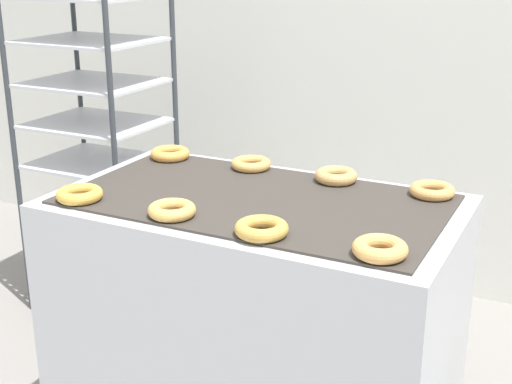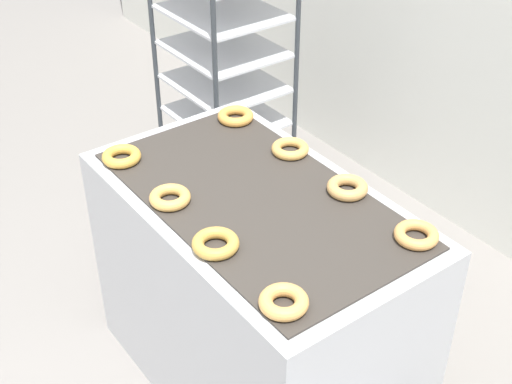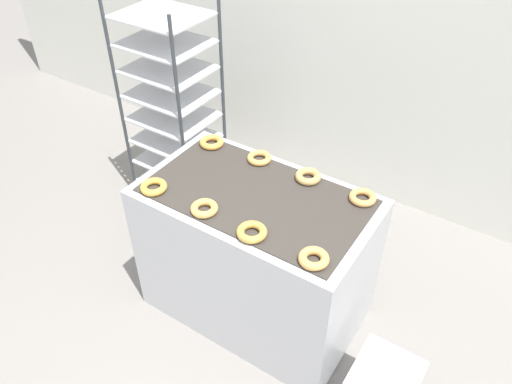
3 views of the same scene
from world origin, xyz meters
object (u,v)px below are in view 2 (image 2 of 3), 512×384
object	(u,v)px
fryer_machine	(256,296)
donut_far_midright	(347,187)
donut_far_midleft	(290,149)
donut_near_right	(284,302)
donut_far_left	(236,116)
donut_near_midleft	(170,197)
donut_far_right	(416,235)
baking_rack_cart	(224,66)
donut_near_left	(121,156)
donut_near_midright	(216,243)

from	to	relation	value
fryer_machine	donut_far_midright	world-z (taller)	donut_far_midright
fryer_machine	donut_far_midleft	world-z (taller)	donut_far_midleft
donut_near_right	donut_far_left	size ratio (longest dim) A/B	0.98
donut_near_midleft	donut_far_right	size ratio (longest dim) A/B	0.99
fryer_machine	donut_near_right	xyz separation A→B (m)	(0.48, -0.26, 0.48)
donut_near_right	donut_far_midleft	bearing A→B (deg)	140.06
donut_far_right	donut_far_left	bearing A→B (deg)	-179.27
donut_far_midright	donut_far_right	distance (m)	0.32
baking_rack_cart	donut_near_left	bearing A→B (deg)	-53.83
donut_far_midright	donut_far_right	bearing A→B (deg)	-0.38
donut_far_midleft	donut_far_right	size ratio (longest dim) A/B	0.99
donut_near_right	donut_near_midleft	bearing A→B (deg)	179.47
baking_rack_cart	donut_far_right	distance (m)	1.67
donut_near_midright	donut_far_left	bearing A→B (deg)	140.59
donut_near_midleft	donut_far_right	distance (m)	0.82
donut_far_left	donut_far_midright	size ratio (longest dim) A/B	1.02
fryer_machine	donut_far_midright	distance (m)	0.57
donut_far_right	donut_near_midright	bearing A→B (deg)	-122.36
donut_far_midright	donut_near_left	bearing A→B (deg)	-140.69
donut_near_left	donut_far_midleft	bearing A→B (deg)	58.71
fryer_machine	baking_rack_cart	bearing A→B (deg)	150.56
donut_near_right	donut_far_midleft	distance (m)	0.82
donut_far_right	donut_far_midleft	bearing A→B (deg)	179.33
baking_rack_cart	donut_near_right	xyz separation A→B (m)	(1.61, -0.90, 0.13)
donut_near_left	donut_far_right	bearing A→B (deg)	28.56
donut_near_midright	donut_near_left	bearing A→B (deg)	179.49
fryer_machine	donut_far_midleft	xyz separation A→B (m)	(-0.16, 0.27, 0.48)
donut_far_midright	donut_far_left	bearing A→B (deg)	-178.72
donut_near_left	donut_near_right	bearing A→B (deg)	0.15
baking_rack_cart	donut_near_midright	xyz separation A→B (m)	(1.29, -0.91, 0.13)
baking_rack_cart	donut_far_midright	bearing A→B (deg)	-16.03
fryer_machine	donut_far_right	xyz separation A→B (m)	(0.48, 0.27, 0.48)
donut_near_midleft	donut_far_midleft	size ratio (longest dim) A/B	1.00
donut_near_midright	donut_far_midleft	distance (m)	0.62
baking_rack_cart	donut_far_left	distance (m)	0.77
donut_near_midleft	donut_near_right	world-z (taller)	donut_near_right
donut_near_midright	donut_far_left	distance (m)	0.82
baking_rack_cart	donut_near_midright	bearing A→B (deg)	-35.17
donut_far_left	donut_near_midright	bearing A→B (deg)	-39.41
baking_rack_cart	donut_far_midright	size ratio (longest dim) A/B	11.15
donut_far_right	donut_near_right	bearing A→B (deg)	-90.87
donut_near_midleft	fryer_machine	bearing A→B (deg)	59.51
donut_near_midleft	donut_near_midright	bearing A→B (deg)	-2.67
donut_near_midright	donut_near_right	xyz separation A→B (m)	(0.33, 0.01, 0.00)
fryer_machine	donut_far_left	size ratio (longest dim) A/B	8.67
donut_far_midright	donut_near_midright	bearing A→B (deg)	-91.66
donut_far_midright	donut_far_right	world-z (taller)	donut_far_midright
donut_near_midright	donut_near_right	world-z (taller)	donut_near_right
donut_far_midleft	donut_near_midright	bearing A→B (deg)	-60.48
baking_rack_cart	donut_near_left	size ratio (longest dim) A/B	11.05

